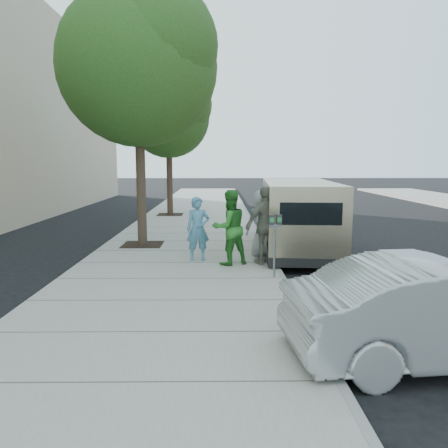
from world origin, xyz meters
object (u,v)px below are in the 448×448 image
Objects in this scene: sedan at (447,311)px; person_striped_polo at (266,225)px; tree_near at (139,61)px; tree_far at (169,113)px; parking_meter at (275,232)px; person_gray_shirt at (263,223)px; person_officer at (198,229)px; van at (298,215)px; person_green_shirt at (230,227)px.

person_striped_polo is (-1.86, 5.07, 0.41)m from sedan.
tree_near is 7.63m from tree_far.
person_gray_shirt reaches higher than parking_meter.
parking_meter is 2.41m from person_officer.
van reaches higher than parking_meter.
person_gray_shirt is at bearing -114.67° from person_striped_polo.
person_striped_polo is at bearing -71.19° from tree_far.
person_officer is 0.92m from person_green_shirt.
person_striped_polo reaches higher than sedan.
person_green_shirt is (-2.76, 5.01, 0.37)m from sedan.
person_green_shirt is 0.95× the size of person_striped_polo.
tree_near reaches higher than van.
sedan is at bearing 85.47° from person_striped_polo.
van is (4.59, -0.53, -4.44)m from tree_near.
van reaches higher than sedan.
sedan is (5.31, -7.61, -4.85)m from tree_near.
tree_near is at bearing -90.00° from tree_far.
tree_far is 12.50m from parking_meter.
person_green_shirt is (-2.05, -2.07, -0.04)m from van.
tree_far reaches higher than van.
person_striped_polo is at bearing 14.21° from sedan.
person_striped_polo reaches higher than person_green_shirt.
tree_far reaches higher than sedan.
person_striped_polo is at bearing 84.28° from parking_meter.
parking_meter is 3.45m from van.
person_gray_shirt is at bearing 83.32° from parking_meter.
sedan is at bearing -72.58° from parking_meter.
parking_meter is (3.50, -3.80, -4.40)m from tree_near.
person_striped_polo reaches higher than person_officer.
person_gray_shirt is (0.91, 0.97, -0.02)m from person_green_shirt.
person_gray_shirt is at bearing 7.00° from person_officer.
person_green_shirt is (2.55, -10.20, -3.81)m from tree_far.
tree_near is 4.09× the size of person_green_shirt.
person_officer is (1.75, -9.76, -3.92)m from tree_far.
tree_far is at bearing -95.86° from person_striped_polo.
van is 2.31m from person_striped_polo.
van is 3.21× the size of person_gray_shirt.
person_gray_shirt reaches higher than person_officer.
person_officer reaches higher than sedan.
tree_far is at bearing 89.86° from person_officer.
person_gray_shirt is at bearing 11.32° from sedan.
tree_far is 3.53× the size of person_green_shirt.
person_gray_shirt reaches higher than sedan.
person_gray_shirt is (1.70, 0.53, 0.08)m from person_officer.
tree_near is at bearing 177.42° from van.
person_green_shirt reaches higher than person_gray_shirt.
person_officer is at bearing -79.81° from tree_far.
parking_meter is at bearing -104.40° from van.
person_green_shirt reaches higher than person_officer.
van reaches higher than person_gray_shirt.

